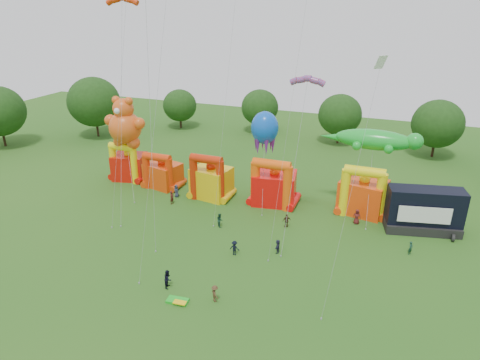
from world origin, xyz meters
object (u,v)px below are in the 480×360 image
(gecko_kite, at_px, (373,154))
(bouncy_castle_0, at_px, (129,165))
(stage_trailer, at_px, (424,211))
(spectator_0, at_px, (176,191))
(teddy_bear_kite, at_px, (128,151))
(octopus_kite, at_px, (264,156))
(spectator_4, at_px, (287,221))
(bouncy_castle_2, at_px, (211,180))

(gecko_kite, bearing_deg, bouncy_castle_0, -177.87)
(stage_trailer, bearing_deg, gecko_kite, 159.03)
(bouncy_castle_0, xyz_separation_m, spectator_0, (10.10, -3.33, -1.42))
(teddy_bear_kite, relative_size, octopus_kite, 1.06)
(stage_trailer, distance_m, spectator_4, 16.37)
(bouncy_castle_2, bearing_deg, spectator_4, -21.05)
(bouncy_castle_2, bearing_deg, gecko_kite, 7.97)
(bouncy_castle_2, distance_m, octopus_kite, 8.54)
(spectator_0, bearing_deg, teddy_bear_kite, -163.21)
(stage_trailer, relative_size, teddy_bear_kite, 0.69)
(bouncy_castle_2, relative_size, gecko_kite, 0.53)
(spectator_0, distance_m, spectator_4, 17.19)
(stage_trailer, bearing_deg, bouncy_castle_0, 178.28)
(stage_trailer, bearing_deg, spectator_0, -176.37)
(bouncy_castle_0, height_order, teddy_bear_kite, teddy_bear_kite)
(teddy_bear_kite, bearing_deg, octopus_kite, 5.92)
(bouncy_castle_0, distance_m, octopus_kite, 22.51)
(spectator_0, bearing_deg, stage_trailer, 25.37)
(spectator_4, bearing_deg, gecko_kite, -174.09)
(bouncy_castle_2, height_order, octopus_kite, octopus_kite)
(spectator_4, bearing_deg, octopus_kite, -85.18)
(stage_trailer, height_order, octopus_kite, octopus_kite)
(bouncy_castle_0, xyz_separation_m, gecko_kite, (35.70, 1.33, 5.72))
(stage_trailer, bearing_deg, teddy_bear_kite, -178.07)
(gecko_kite, height_order, spectator_4, gecko_kite)
(stage_trailer, distance_m, gecko_kite, 9.06)
(bouncy_castle_2, xyz_separation_m, stage_trailer, (27.80, 0.34, 0.10))
(bouncy_castle_2, relative_size, teddy_bear_kite, 0.50)
(stage_trailer, relative_size, spectator_4, 5.09)
(gecko_kite, xyz_separation_m, octopus_kite, (-13.62, -1.89, -1.37))
(gecko_kite, relative_size, spectator_0, 6.84)
(octopus_kite, bearing_deg, bouncy_castle_2, -171.95)
(bouncy_castle_0, bearing_deg, spectator_4, -13.25)
(spectator_0, relative_size, spectator_4, 1.03)
(teddy_bear_kite, relative_size, spectator_4, 7.42)
(stage_trailer, xyz_separation_m, spectator_0, (-32.38, -2.06, -1.72))
(octopus_kite, bearing_deg, spectator_0, -167.02)
(bouncy_castle_0, relative_size, stage_trailer, 0.67)
(bouncy_castle_0, xyz_separation_m, spectator_4, (27.02, -6.36, -1.44))
(gecko_kite, bearing_deg, bouncy_castle_2, -172.03)
(stage_trailer, relative_size, gecko_kite, 0.73)
(stage_trailer, xyz_separation_m, spectator_4, (-15.46, -5.09, -1.74))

